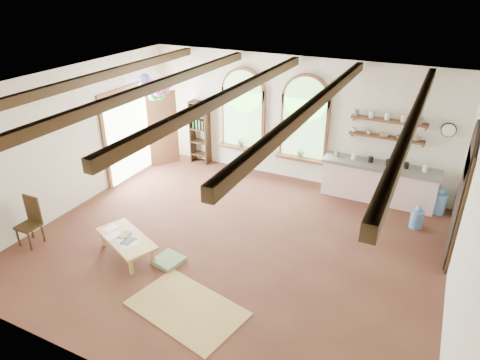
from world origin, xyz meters
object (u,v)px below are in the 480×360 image
Objects in this scene: kitchen_counter at (378,182)px; coffee_table at (126,239)px; side_chair at (31,231)px; balloon_cluster at (153,87)px.

coffee_table is at bearing -131.78° from kitchen_counter.
coffee_table is at bearing 15.29° from side_chair.
kitchen_counter is 2.63× the size of side_chair.
side_chair is 4.57m from balloon_cluster.
balloon_cluster is (-1.75, 3.53, 1.98)m from coffee_table.
kitchen_counter is 6.07m from balloon_cluster.
side_chair is 0.88× the size of balloon_cluster.
kitchen_counter is 2.31× the size of balloon_cluster.
balloon_cluster reaches higher than side_chair.
side_chair is (-5.95, -4.98, -0.18)m from kitchen_counter.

